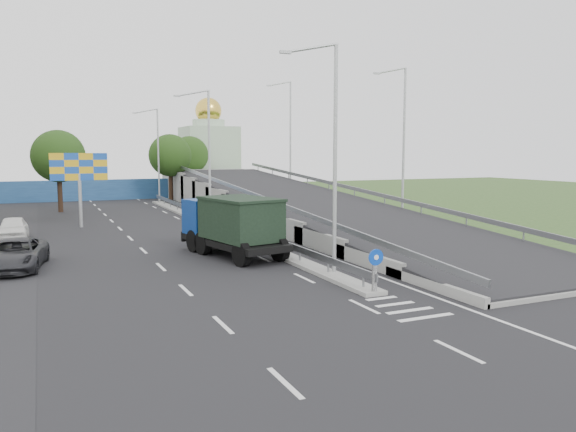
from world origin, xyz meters
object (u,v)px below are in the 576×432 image
sign_bollard (375,270)px  parked_car_e (13,228)px  lamp_post_near (331,147)px  lamp_post_far (156,150)px  parked_car_c (15,255)px  lamp_post_mid (207,149)px  billboard (79,171)px  dump_truck (232,223)px  church (209,154)px

sign_bollard → parked_car_e: 25.14m
lamp_post_near → lamp_post_far: (0.00, 40.00, 0.00)m
lamp_post_near → parked_car_c: 15.76m
lamp_post_mid → sign_bollard: bearing=-90.3°
parked_car_c → lamp_post_mid: bearing=53.0°
billboard → dump_truck: billboard is taller
lamp_post_far → parked_car_c: lamp_post_far is taller
billboard → parked_car_c: billboard is taller
lamp_post_near → lamp_post_mid: 20.00m
lamp_post_near → lamp_post_far: same height
lamp_post_far → sign_bollard: bearing=-90.1°
church → parked_car_e: 43.61m
lamp_post_mid → parked_car_c: 18.88m
lamp_post_mid → dump_truck: size_ratio=1.31×
lamp_post_far → parked_car_c: size_ratio=1.91×
dump_truck → parked_car_e: 15.52m
parked_car_c → sign_bollard: bearing=-32.0°
parked_car_c → parked_car_e: parked_car_e is taller
church → parked_car_c: bearing=-116.1°
lamp_post_mid → lamp_post_far: (0.00, 20.00, 0.00)m
lamp_post_near → billboard: (-9.11, 22.00, -1.62)m
dump_truck → sign_bollard: bearing=-89.5°
lamp_post_mid → parked_car_c: (-13.01, -12.71, -5.08)m
dump_truck → parked_car_c: (-10.54, 0.72, -1.05)m
dump_truck → lamp_post_near: bearing=-81.7°
lamp_post_near → billboard: bearing=112.5°
sign_bollard → lamp_post_far: 44.08m
lamp_post_far → billboard: bearing=-116.8°
sign_bollard → lamp_post_far: bearing=89.9°
sign_bollard → dump_truck: size_ratio=0.22×
billboard → lamp_post_far: bearing=63.2°
lamp_post_far → dump_truck: 33.76m
dump_truck → parked_car_c: size_ratio=1.46×
lamp_post_far → church: bearing=54.8°
lamp_post_far → dump_truck: size_ratio=1.31×
lamp_post_near → sign_bollard: bearing=-91.6°
sign_bollard → lamp_post_near: size_ratio=0.17×
sign_bollard → lamp_post_mid: (0.11, 23.83, 4.77)m
sign_bollard → billboard: bearing=109.2°
church → parked_car_c: size_ratio=2.62×
lamp_post_mid → lamp_post_far: size_ratio=1.00×
church → dump_truck: bearing=-104.6°
church → dump_truck: 49.14m
lamp_post_far → church: church is taller
parked_car_e → lamp_post_far: bearing=60.1°
parked_car_e → billboard: bearing=47.1°
church → billboard: 37.23m
lamp_post_mid → parked_car_c: bearing=-135.7°
sign_bollard → lamp_post_far: size_ratio=0.17×
lamp_post_far → church: 17.15m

